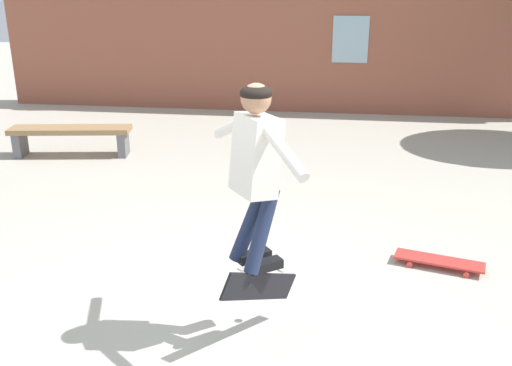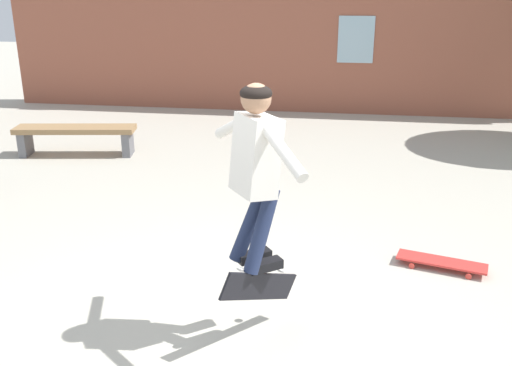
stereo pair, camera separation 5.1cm
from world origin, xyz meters
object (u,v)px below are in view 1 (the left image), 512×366
park_bench (71,135)px  skater (256,162)px  skateboard_flipping (260,286)px  skateboard_resting (439,261)px

park_bench → skater: bearing=-60.0°
skater → skateboard_flipping: skater is taller
skateboard_flipping → skateboard_resting: 2.09m
park_bench → skateboard_flipping: 5.60m
park_bench → skateboard_flipping: size_ratio=2.73×
park_bench → skateboard_resting: size_ratio=2.20×
park_bench → skateboard_flipping: bearing=-60.0°
park_bench → skateboard_resting: bearing=-39.6°
skater → skateboard_flipping: 0.95m
skateboard_resting → skateboard_flipping: bearing=-123.8°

